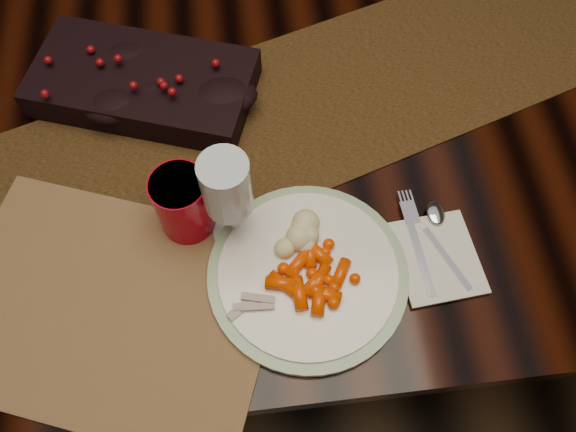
{
  "coord_description": "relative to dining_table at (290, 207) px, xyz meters",
  "views": [
    {
      "loc": [
        -0.08,
        -0.62,
        1.53
      ],
      "look_at": [
        -0.03,
        -0.24,
        0.8
      ],
      "focal_mm": 35.0,
      "sensor_mm": 36.0,
      "label": 1
    }
  ],
  "objects": [
    {
      "name": "centerpiece",
      "position": [
        -0.25,
        0.05,
        0.41
      ],
      "size": [
        0.41,
        0.3,
        0.07
      ],
      "primitive_type": null,
      "rotation": [
        0.0,
        0.0,
        -0.34
      ],
      "color": "black",
      "rests_on": "table_runner"
    },
    {
      "name": "fork",
      "position": [
        0.16,
        -0.3,
        0.39
      ],
      "size": [
        0.03,
        0.16,
        0.0
      ],
      "primitive_type": null,
      "rotation": [
        0.0,
        0.0,
        0.06
      ],
      "color": "silver",
      "rests_on": "napkin"
    },
    {
      "name": "turkey_shreds",
      "position": [
        -0.11,
        -0.35,
        0.4
      ],
      "size": [
        0.08,
        0.07,
        0.02
      ],
      "primitive_type": null,
      "rotation": [
        0.0,
        0.0,
        0.05
      ],
      "color": "tan",
      "rests_on": "dinner_plate"
    },
    {
      "name": "floor",
      "position": [
        0.0,
        0.0,
        -0.38
      ],
      "size": [
        5.0,
        5.0,
        0.0
      ],
      "primitive_type": "plane",
      "color": "black",
      "rests_on": "ground"
    },
    {
      "name": "wine_glass",
      "position": [
        -0.11,
        -0.24,
        0.47
      ],
      "size": [
        0.08,
        0.08,
        0.19
      ],
      "primitive_type": null,
      "rotation": [
        0.0,
        0.0,
        0.29
      ],
      "color": "silver",
      "rests_on": "dining_table"
    },
    {
      "name": "spoon",
      "position": [
        0.2,
        -0.3,
        0.39
      ],
      "size": [
        0.08,
        0.14,
        0.0
      ],
      "primitive_type": null,
      "rotation": [
        0.0,
        0.0,
        0.38
      ],
      "color": "silver",
      "rests_on": "napkin"
    },
    {
      "name": "placemat_main",
      "position": [
        -0.3,
        -0.33,
        0.38
      ],
      "size": [
        0.55,
        0.48,
        0.0
      ],
      "primitive_type": "cube",
      "rotation": [
        0.0,
        0.0,
        -0.36
      ],
      "color": "#9C6F49",
      "rests_on": "dining_table"
    },
    {
      "name": "table_runner",
      "position": [
        0.05,
        0.0,
        0.38
      ],
      "size": [
        1.63,
        0.83,
        0.0
      ],
      "primitive_type": "cube",
      "rotation": [
        0.0,
        0.0,
        0.32
      ],
      "color": "#4B310E",
      "rests_on": "dining_table"
    },
    {
      "name": "red_cup",
      "position": [
        -0.18,
        -0.21,
        0.44
      ],
      "size": [
        0.1,
        0.1,
        0.11
      ],
      "primitive_type": "cylinder",
      "rotation": [
        0.0,
        0.0,
        0.32
      ],
      "color": "#B50015",
      "rests_on": "placemat_main"
    },
    {
      "name": "dinner_plate",
      "position": [
        -0.01,
        -0.32,
        0.39
      ],
      "size": [
        0.35,
        0.35,
        0.02
      ],
      "primitive_type": "cylinder",
      "rotation": [
        0.0,
        0.0,
        -0.2
      ],
      "color": "white",
      "rests_on": "placemat_main"
    },
    {
      "name": "baby_carrots",
      "position": [
        -0.0,
        -0.33,
        0.4
      ],
      "size": [
        0.14,
        0.13,
        0.02
      ],
      "primitive_type": null,
      "rotation": [
        0.0,
        0.0,
        0.33
      ],
      "color": "#E73E00",
      "rests_on": "dinner_plate"
    },
    {
      "name": "napkin",
      "position": [
        0.18,
        -0.31,
        0.38
      ],
      "size": [
        0.13,
        0.15,
        0.0
      ],
      "primitive_type": "cube",
      "rotation": [
        0.0,
        0.0,
        0.08
      ],
      "color": "white",
      "rests_on": "placemat_main"
    },
    {
      "name": "dining_table",
      "position": [
        0.0,
        0.0,
        0.0
      ],
      "size": [
        1.8,
        1.0,
        0.75
      ],
      "primitive_type": "cube",
      "color": "black",
      "rests_on": "floor"
    },
    {
      "name": "mashed_potatoes",
      "position": [
        -0.03,
        -0.27,
        0.41
      ],
      "size": [
        0.08,
        0.07,
        0.04
      ],
      "primitive_type": null,
      "rotation": [
        0.0,
        0.0,
        0.14
      ],
      "color": "#EAD284",
      "rests_on": "dinner_plate"
    }
  ]
}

